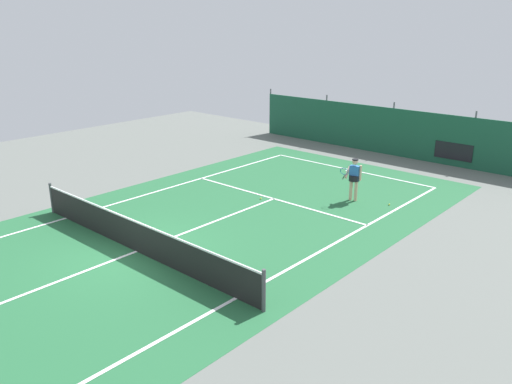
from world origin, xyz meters
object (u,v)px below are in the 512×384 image
Objects in this scene: tennis_ball_midcourt at (261,199)px; tennis_net at (136,236)px; tennis_ball_near_player at (389,204)px; parked_car at (470,141)px; tennis_player at (354,176)px.

tennis_net is at bearing -86.69° from tennis_ball_midcourt.
tennis_ball_near_player is 1.00× the size of tennis_ball_midcourt.
parked_car reaches higher than tennis_ball_near_player.
tennis_net is 6.06m from tennis_ball_midcourt.
tennis_player reaches higher than tennis_net.
parked_car reaches higher than tennis_net.
tennis_player is 3.65m from tennis_ball_midcourt.
tennis_net reaches higher than tennis_ball_midcourt.
tennis_ball_near_player is 0.02× the size of parked_car.
tennis_ball_near_player and tennis_ball_midcourt have the same top height.
tennis_player is (2.37, 8.28, 0.45)m from tennis_net.
tennis_player is 24.85× the size of tennis_ball_near_player.
tennis_player is 24.85× the size of tennis_ball_midcourt.
tennis_player is at bearing 74.00° from tennis_net.
parked_car is at bearing 72.87° from tennis_ball_midcourt.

